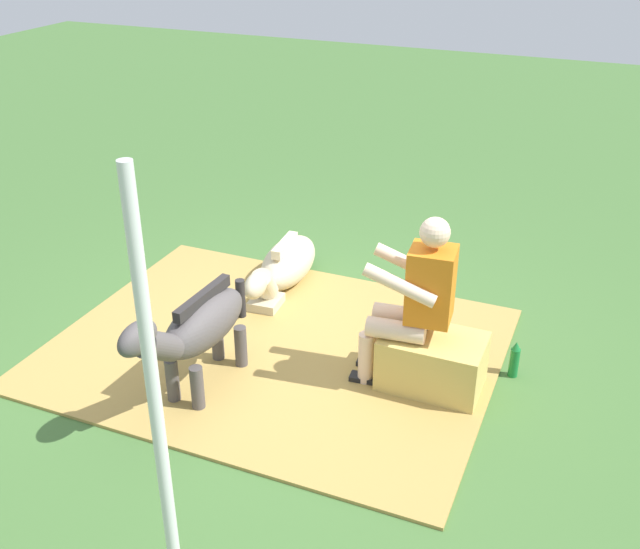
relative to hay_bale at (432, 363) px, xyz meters
name	(u,v)px	position (x,y,z in m)	size (l,w,h in m)	color
ground_plane	(288,348)	(1.14, -0.07, -0.20)	(24.00, 24.00, 0.00)	#426B33
hay_patch	(275,348)	(1.22, -0.01, -0.19)	(3.29, 2.57, 0.02)	#AD8C47
hay_bale	(432,363)	(0.00, 0.00, 0.00)	(0.70, 0.46, 0.41)	tan
person_seated	(414,297)	(0.16, 0.01, 0.49)	(0.68, 0.46, 1.29)	beige
pony_standing	(197,328)	(1.46, 0.66, 0.31)	(0.36, 1.35, 0.87)	#4C4747
pony_lying	(284,266)	(1.60, -0.98, -0.01)	(0.47, 1.35, 0.42)	beige
soda_bottle	(514,360)	(-0.51, -0.36, -0.07)	(0.07, 0.07, 0.29)	#197233
tent_pole_left	(158,423)	(0.63, 2.26, 0.95)	(0.06, 0.06, 2.30)	silver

